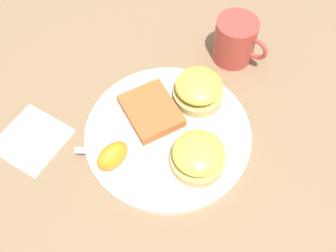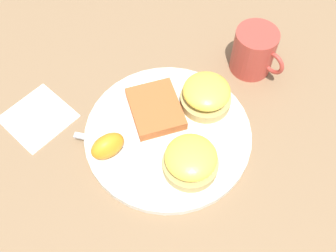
{
  "view_description": "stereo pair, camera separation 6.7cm",
  "coord_description": "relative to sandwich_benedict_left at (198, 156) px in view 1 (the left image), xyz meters",
  "views": [
    {
      "loc": [
        0.21,
        -0.28,
        0.61
      ],
      "look_at": [
        0.0,
        0.0,
        0.03
      ],
      "focal_mm": 42.0,
      "sensor_mm": 36.0,
      "label": 1
    },
    {
      "loc": [
        0.26,
        -0.24,
        0.61
      ],
      "look_at": [
        0.0,
        0.0,
        0.03
      ],
      "focal_mm": 42.0,
      "sensor_mm": 36.0,
      "label": 2
    }
  ],
  "objects": [
    {
      "name": "ground_plane",
      "position": [
        -0.08,
        0.02,
        -0.04
      ],
      "size": [
        1.1,
        1.1,
        0.0
      ],
      "primitive_type": "plane",
      "color": "#846647"
    },
    {
      "name": "plate",
      "position": [
        -0.08,
        0.02,
        -0.03
      ],
      "size": [
        0.29,
        0.29,
        0.01
      ],
      "primitive_type": "cylinder",
      "color": "silver",
      "rests_on": "ground_plane"
    },
    {
      "name": "sandwich_benedict_left",
      "position": [
        0.0,
        0.0,
        0.0
      ],
      "size": [
        0.09,
        0.09,
        0.05
      ],
      "color": "tan",
      "rests_on": "plate"
    },
    {
      "name": "sandwich_benedict_right",
      "position": [
        -0.07,
        0.11,
        0.0
      ],
      "size": [
        0.09,
        0.09,
        0.05
      ],
      "color": "tan",
      "rests_on": "plate"
    },
    {
      "name": "hashbrown_patty",
      "position": [
        -0.12,
        0.03,
        -0.02
      ],
      "size": [
        0.13,
        0.12,
        0.02
      ],
      "primitive_type": "cube",
      "rotation": [
        0.0,
        0.0,
        -0.44
      ],
      "color": "#B25A2D",
      "rests_on": "plate"
    },
    {
      "name": "orange_wedge",
      "position": [
        -0.11,
        -0.08,
        -0.0
      ],
      "size": [
        0.04,
        0.06,
        0.04
      ],
      "primitive_type": "ellipsoid",
      "rotation": [
        0.0,
        0.0,
        1.45
      ],
      "color": "orange",
      "rests_on": "plate"
    },
    {
      "name": "fork",
      "position": [
        -0.07,
        -0.03,
        -0.02
      ],
      "size": [
        0.2,
        0.15,
        0.0
      ],
      "color": "silver",
      "rests_on": "plate"
    },
    {
      "name": "cup",
      "position": [
        -0.08,
        0.25,
        0.01
      ],
      "size": [
        0.11,
        0.08,
        0.09
      ],
      "color": "#B23D33",
      "rests_on": "ground_plane"
    },
    {
      "name": "napkin",
      "position": [
        -0.27,
        -0.13,
        -0.04
      ],
      "size": [
        0.12,
        0.12,
        0.0
      ],
      "primitive_type": "cube",
      "rotation": [
        0.0,
        0.0,
        0.09
      ],
      "color": "white",
      "rests_on": "ground_plane"
    }
  ]
}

